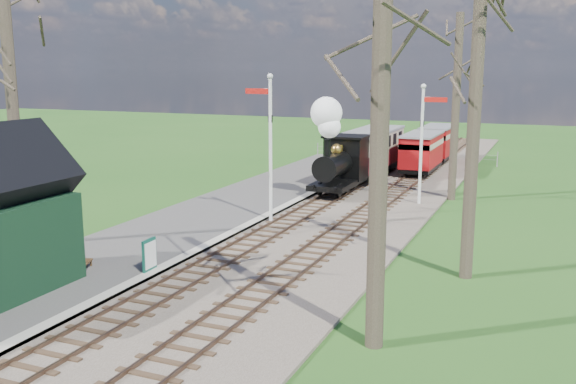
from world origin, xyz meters
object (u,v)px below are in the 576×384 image
bench (78,261)px  semaphore_near (269,138)px  coach (371,150)px  locomotive (338,152)px  red_carriage_b (438,142)px  sign_board (150,255)px  red_carriage_a (421,152)px  semaphore_far (423,135)px

bench → semaphore_near: bearing=73.3°
semaphore_near → coach: 12.93m
locomotive → red_carriage_b: locomotive is taller
red_carriage_b → bench: bearing=-101.6°
red_carriage_b → sign_board: red_carriage_b is taller
bench → sign_board: bearing=24.5°
red_carriage_a → semaphore_far: bearing=-78.7°
sign_board → coach: bearing=86.2°
semaphore_near → sign_board: size_ratio=6.13×
red_carriage_a → bench: (-5.98, -23.54, -0.87)m
sign_board → red_carriage_b: bearing=82.0°
semaphore_near → coach: bearing=86.5°
semaphore_far → red_carriage_a: semaphore_far is taller
red_carriage_a → bench: bearing=-104.3°
locomotive → red_carriage_a: (2.61, 8.17, -0.83)m
semaphore_near → sign_board: 8.31m
semaphore_far → coach: 8.23m
coach → sign_board: 20.58m
red_carriage_b → coach: bearing=-108.9°
bench → coach: bearing=81.0°
red_carriage_a → red_carriage_b: same height
sign_board → bench: size_ratio=0.79×
red_carriage_a → sign_board: 22.97m
semaphore_near → sign_board: semaphore_near is taller
locomotive → bench: bearing=-102.4°
red_carriage_b → sign_board: size_ratio=4.67×
coach → semaphore_far: bearing=-57.1°
semaphore_far → coach: (-4.37, 6.76, -1.72)m
locomotive → coach: (0.01, 6.07, -0.60)m
semaphore_near → semaphore_far: bearing=49.4°
semaphore_near → coach: size_ratio=0.80×
coach → sign_board: size_ratio=7.70×
red_carriage_a → sign_board: red_carriage_a is taller
semaphore_far → sign_board: (-5.72, -13.76, -2.64)m
coach → red_carriage_b: (2.60, 7.60, -0.23)m
locomotive → sign_board: (-1.33, -14.45, -1.53)m
semaphore_far → bench: bearing=-117.8°
semaphore_near → red_carriage_a: size_ratio=1.31×
semaphore_far → locomotive: semaphore_far is taller
semaphore_far → sign_board: semaphore_far is taller
semaphore_far → red_carriage_b: size_ratio=1.21×
semaphore_far → red_carriage_a: size_ratio=1.21×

